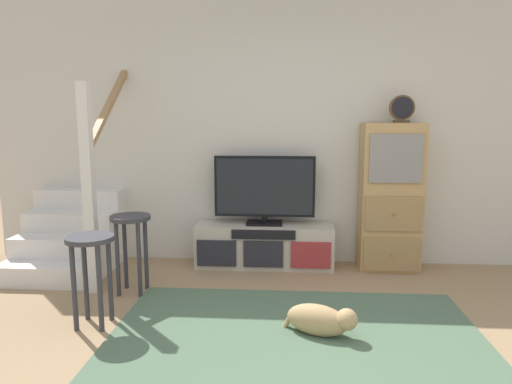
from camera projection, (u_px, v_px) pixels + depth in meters
The scene contains 10 objects.
back_wall at pixel (295, 133), 4.74m from camera, with size 6.40×0.12×2.70m, color beige.
area_rug at pixel (296, 341), 3.13m from camera, with size 2.60×1.80×0.01m, color #4C664C.
media_console at pixel (264, 246), 4.68m from camera, with size 1.39×0.38×0.44m.
television at pixel (265, 188), 4.61m from camera, with size 1.01×0.22×0.69m.
side_cabinet at pixel (390, 198), 4.53m from camera, with size 0.58×0.38×1.46m.
desk_clock at pixel (402, 109), 4.37m from camera, with size 0.24×0.08×0.26m.
staircase at pixel (79, 228), 4.80m from camera, with size 1.00×1.36×2.20m.
bar_stool_near at pixel (91, 259), 3.30m from camera, with size 0.34×0.34×0.67m.
bar_stool_far at pixel (131, 235), 3.93m from camera, with size 0.34×0.34×0.68m.
dog at pixel (321, 320), 3.20m from camera, with size 0.52×0.35×0.23m.
Camera 1 is at (-0.07, -2.34, 1.51)m, focal length 32.27 mm.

